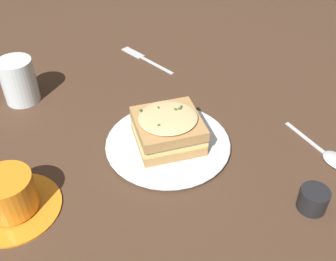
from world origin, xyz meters
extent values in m
plane|color=#473021|center=(0.00, 0.00, 0.00)|extent=(2.40, 2.40, 0.00)
cylinder|color=white|center=(0.02, -0.01, 0.01)|extent=(0.23, 0.23, 0.01)
torus|color=white|center=(0.02, -0.01, 0.01)|extent=(0.24, 0.24, 0.01)
cube|color=#B2844C|center=(0.02, -0.01, 0.02)|extent=(0.16, 0.16, 0.02)
cube|color=#EAD17A|center=(0.02, -0.01, 0.04)|extent=(0.16, 0.16, 0.02)
cube|color=#B2844C|center=(0.02, -0.01, 0.06)|extent=(0.16, 0.16, 0.02)
ellipsoid|color=#DBBC7F|center=(0.02, -0.01, 0.08)|extent=(0.15, 0.15, 0.01)
cube|color=#2D6028|center=(0.02, 0.04, 0.08)|extent=(0.01, 0.00, 0.00)
cube|color=#2D6028|center=(0.04, -0.03, 0.08)|extent=(0.01, 0.01, 0.00)
cube|color=#2D6028|center=(0.05, -0.03, 0.08)|extent=(0.01, 0.00, 0.00)
cube|color=#2D6028|center=(0.04, 0.01, 0.08)|extent=(0.01, 0.00, 0.00)
cube|color=#2D6028|center=(-0.01, -0.01, 0.08)|extent=(0.01, 0.01, 0.00)
cube|color=#2D6028|center=(0.04, -0.02, 0.08)|extent=(0.01, 0.01, 0.00)
cylinder|color=orange|center=(-0.19, 0.19, 0.00)|extent=(0.15, 0.15, 0.01)
cylinder|color=orange|center=(-0.19, 0.19, 0.04)|extent=(0.08, 0.08, 0.06)
cylinder|color=#381E0F|center=(-0.19, 0.19, 0.06)|extent=(0.07, 0.07, 0.00)
cylinder|color=silver|center=(0.09, 0.34, 0.05)|extent=(0.08, 0.08, 0.10)
cube|color=silver|center=(0.31, 0.09, 0.00)|extent=(0.07, 0.10, 0.00)
cube|color=silver|center=(0.36, 0.17, 0.00)|extent=(0.05, 0.07, 0.00)
cube|color=#333335|center=(0.36, 0.18, 0.00)|extent=(0.02, 0.04, 0.00)
cube|color=#333335|center=(0.36, 0.18, 0.00)|extent=(0.02, 0.04, 0.00)
cube|color=#333335|center=(0.37, 0.18, 0.00)|extent=(0.02, 0.04, 0.00)
cube|color=silver|center=(0.11, -0.28, 0.00)|extent=(0.08, 0.08, 0.00)
ellipsoid|color=silver|center=(0.06, -0.33, 0.01)|extent=(0.07, 0.07, 0.01)
cylinder|color=black|center=(-0.07, -0.28, 0.02)|extent=(0.05, 0.05, 0.04)
camera|label=1|loc=(-0.53, -0.16, 0.52)|focal=42.00mm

